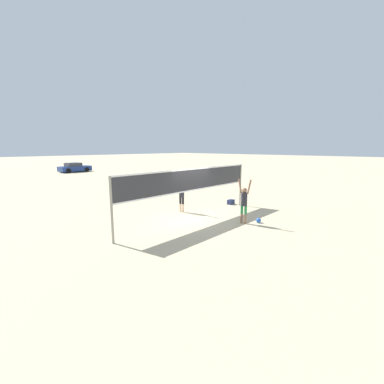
{
  "coord_description": "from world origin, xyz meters",
  "views": [
    {
      "loc": [
        -8.74,
        -8.14,
        3.46
      ],
      "look_at": [
        0.0,
        0.0,
        1.36
      ],
      "focal_mm": 24.0,
      "sensor_mm": 36.0,
      "label": 1
    }
  ],
  "objects_px": {
    "player_blocker": "(182,193)",
    "volleyball": "(259,220)",
    "volleyball_net": "(192,182)",
    "parked_car_near": "(75,168)",
    "player_spiker": "(244,200)",
    "gear_bag": "(231,202)"
  },
  "relations": [
    {
      "from": "volleyball",
      "to": "parked_car_near",
      "type": "xyz_separation_m",
      "value": [
        4.59,
        30.97,
        0.47
      ]
    },
    {
      "from": "volleyball_net",
      "to": "gear_bag",
      "type": "bearing_deg",
      "value": 7.97
    },
    {
      "from": "volleyball_net",
      "to": "parked_car_near",
      "type": "height_order",
      "value": "volleyball_net"
    },
    {
      "from": "player_blocker",
      "to": "volleyball",
      "type": "relative_size",
      "value": 8.82
    },
    {
      "from": "player_blocker",
      "to": "volleyball",
      "type": "bearing_deg",
      "value": 14.15
    },
    {
      "from": "player_blocker",
      "to": "parked_car_near",
      "type": "relative_size",
      "value": 0.49
    },
    {
      "from": "gear_bag",
      "to": "parked_car_near",
      "type": "relative_size",
      "value": 0.11
    },
    {
      "from": "player_blocker",
      "to": "parked_car_near",
      "type": "bearing_deg",
      "value": 168.25
    },
    {
      "from": "player_blocker",
      "to": "gear_bag",
      "type": "distance_m",
      "value": 3.61
    },
    {
      "from": "gear_bag",
      "to": "parked_car_near",
      "type": "xyz_separation_m",
      "value": [
        2.22,
        27.8,
        0.45
      ]
    },
    {
      "from": "volleyball",
      "to": "gear_bag",
      "type": "distance_m",
      "value": 3.95
    },
    {
      "from": "player_spiker",
      "to": "volleyball",
      "type": "bearing_deg",
      "value": -128.28
    },
    {
      "from": "parked_car_near",
      "to": "volleyball_net",
      "type": "bearing_deg",
      "value": -103.51
    },
    {
      "from": "player_spiker",
      "to": "gear_bag",
      "type": "relative_size",
      "value": 4.75
    },
    {
      "from": "volleyball_net",
      "to": "parked_car_near",
      "type": "xyz_separation_m",
      "value": [
        6.33,
        28.38,
        -1.24
      ]
    },
    {
      "from": "gear_bag",
      "to": "player_spiker",
      "type": "bearing_deg",
      "value": -137.41
    },
    {
      "from": "player_blocker",
      "to": "volleyball",
      "type": "distance_m",
      "value": 4.25
    },
    {
      "from": "player_spiker",
      "to": "volleyball",
      "type": "height_order",
      "value": "player_spiker"
    },
    {
      "from": "player_spiker",
      "to": "player_blocker",
      "type": "bearing_deg",
      "value": 6.99
    },
    {
      "from": "player_spiker",
      "to": "gear_bag",
      "type": "bearing_deg",
      "value": -47.41
    },
    {
      "from": "volleyball",
      "to": "parked_car_near",
      "type": "bearing_deg",
      "value": 81.57
    },
    {
      "from": "player_spiker",
      "to": "parked_car_near",
      "type": "distance_m",
      "value": 30.95
    }
  ]
}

